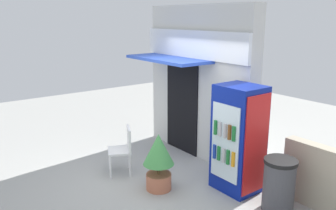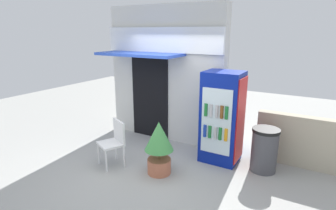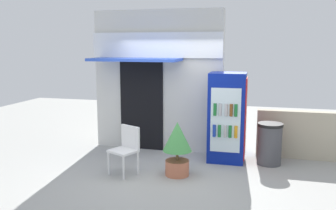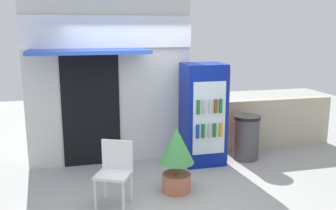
% 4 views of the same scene
% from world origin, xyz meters
% --- Properties ---
extents(ground, '(16.00, 16.00, 0.00)m').
position_xyz_m(ground, '(0.00, 0.00, 0.00)').
color(ground, '#A3A39E').
extents(storefront_building, '(2.92, 1.12, 3.13)m').
position_xyz_m(storefront_building, '(-0.51, 1.54, 1.60)').
color(storefront_building, silver).
rests_on(storefront_building, ground).
extents(drink_cooler, '(0.75, 0.69, 1.82)m').
position_xyz_m(drink_cooler, '(1.12, 1.02, 0.91)').
color(drink_cooler, navy).
rests_on(drink_cooler, ground).
extents(plastic_chair, '(0.59, 0.57, 0.89)m').
position_xyz_m(plastic_chair, '(-0.60, -0.21, 0.52)').
color(plastic_chair, white).
rests_on(plastic_chair, ground).
extents(potted_plant_near_shop, '(0.53, 0.53, 1.00)m').
position_xyz_m(potted_plant_near_shop, '(0.33, -0.06, 0.58)').
color(potted_plant_near_shop, '#BC6B4C').
rests_on(potted_plant_near_shop, ground).
extents(trash_bin, '(0.50, 0.50, 0.84)m').
position_xyz_m(trash_bin, '(1.98, 1.00, 0.42)').
color(trash_bin, '#47474C').
rests_on(trash_bin, ground).
extents(stone_boundary_wall, '(2.39, 0.21, 1.01)m').
position_xyz_m(stone_boundary_wall, '(2.91, 1.56, 0.50)').
color(stone_boundary_wall, '#B7AD93').
rests_on(stone_boundary_wall, ground).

